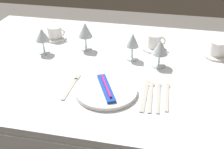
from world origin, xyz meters
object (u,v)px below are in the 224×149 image
at_px(dinner_plate, 106,91).
at_px(dinner_knife, 145,96).
at_px(spoon_soup, 151,93).
at_px(fork_outer, 72,86).
at_px(toothbrush_package, 106,88).
at_px(spoon_tea, 167,93).
at_px(wine_glass_left, 133,42).
at_px(coffee_cup_left, 55,32).
at_px(coffee_cup_far, 155,41).
at_px(spoon_dessert, 158,93).
at_px(wine_glass_far, 160,49).
at_px(coffee_cup_right, 218,48).
at_px(wine_glass_centre, 42,36).
at_px(wine_glass_right, 85,31).

bearing_deg(dinner_plate, dinner_knife, 2.56).
height_order(dinner_plate, spoon_soup, dinner_plate).
bearing_deg(dinner_plate, fork_outer, 173.40).
distance_m(toothbrush_package, spoon_tea, 0.26).
relative_size(fork_outer, wine_glass_left, 1.44).
distance_m(spoon_soup, coffee_cup_left, 0.76).
bearing_deg(spoon_tea, dinner_plate, -169.19).
relative_size(spoon_tea, coffee_cup_far, 2.13).
bearing_deg(toothbrush_package, spoon_dessert, 10.13).
xyz_separation_m(toothbrush_package, dinner_knife, (0.16, 0.01, -0.02)).
distance_m(spoon_dessert, coffee_cup_far, 0.44).
bearing_deg(spoon_tea, fork_outer, -175.84).
distance_m(coffee_cup_far, wine_glass_left, 0.19).
relative_size(fork_outer, spoon_dessert, 0.91).
xyz_separation_m(spoon_soup, wine_glass_far, (0.01, 0.25, 0.09)).
bearing_deg(fork_outer, spoon_dessert, 3.11).
bearing_deg(wine_glass_far, coffee_cup_right, 29.58).
height_order(spoon_soup, wine_glass_left, wine_glass_left).
height_order(coffee_cup_left, coffee_cup_far, coffee_cup_far).
relative_size(spoon_soup, wine_glass_left, 1.59).
xyz_separation_m(dinner_knife, wine_glass_far, (0.04, 0.28, 0.09)).
height_order(spoon_tea, coffee_cup_right, coffee_cup_right).
height_order(coffee_cup_far, wine_glass_centre, wine_glass_centre).
xyz_separation_m(fork_outer, wine_glass_far, (0.36, 0.26, 0.09)).
xyz_separation_m(fork_outer, spoon_dessert, (0.38, 0.02, 0.00)).
relative_size(spoon_tea, coffee_cup_right, 2.01).
relative_size(fork_outer, dinner_knife, 0.87).
relative_size(spoon_tea, wine_glass_far, 1.53).
height_order(dinner_knife, spoon_soup, spoon_soup).
xyz_separation_m(wine_glass_left, wine_glass_right, (-0.27, 0.06, 0.01)).
distance_m(dinner_plate, spoon_soup, 0.19).
xyz_separation_m(wine_glass_left, wine_glass_far, (0.14, -0.05, -0.00)).
relative_size(spoon_soup, coffee_cup_left, 2.17).
bearing_deg(spoon_dessert, coffee_cup_far, 97.13).
relative_size(dinner_plate, spoon_dessert, 1.19).
height_order(dinner_plate, dinner_knife, dinner_plate).
xyz_separation_m(toothbrush_package, wine_glass_left, (0.06, 0.33, 0.07)).
relative_size(coffee_cup_far, wine_glass_far, 0.72).
distance_m(fork_outer, coffee_cup_right, 0.79).
relative_size(fork_outer, spoon_tea, 0.98).
height_order(spoon_dessert, wine_glass_far, wine_glass_far).
distance_m(spoon_tea, wine_glass_right, 0.58).
relative_size(spoon_tea, wine_glass_centre, 1.52).
distance_m(dinner_plate, spoon_dessert, 0.22).
bearing_deg(dinner_knife, coffee_cup_left, 140.80).
relative_size(dinner_knife, coffee_cup_far, 2.41).
distance_m(toothbrush_package, coffee_cup_right, 0.67).
height_order(dinner_plate, toothbrush_package, toothbrush_package).
bearing_deg(coffee_cup_right, wine_glass_right, -175.05).
relative_size(spoon_dessert, wine_glass_centre, 1.64).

